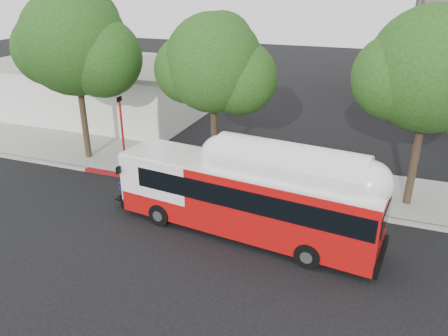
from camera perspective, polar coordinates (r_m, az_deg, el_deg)
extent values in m
plane|color=black|center=(19.15, -5.13, -8.09)|extent=(120.00, 120.00, 0.00)
cube|color=gray|center=(24.46, 1.36, -0.52)|extent=(60.00, 5.00, 0.15)
cube|color=gray|center=(22.25, -0.85, -3.05)|extent=(60.00, 0.30, 0.15)
cube|color=maroon|center=(23.40, -7.72, -1.87)|extent=(10.00, 0.32, 0.16)
cylinder|color=#2D2116|center=(26.82, -17.95, 7.23)|extent=(0.36, 0.36, 6.08)
sphere|color=#1B3D11|center=(26.10, -19.01, 15.25)|extent=(5.80, 5.80, 5.80)
sphere|color=#1B3D11|center=(25.40, -15.60, 13.71)|extent=(4.35, 4.35, 4.35)
cylinder|color=#2D2116|center=(23.40, -1.31, 5.30)|extent=(0.36, 0.36, 5.44)
sphere|color=#1B3D11|center=(22.59, -1.39, 13.53)|extent=(5.00, 5.00, 5.00)
sphere|color=#1B3D11|center=(22.43, 2.15, 11.69)|extent=(3.75, 3.75, 3.75)
cylinder|color=#2D2116|center=(21.71, 23.83, 2.25)|extent=(0.36, 0.36, 5.76)
sphere|color=#1B3D11|center=(20.82, 25.44, 11.52)|extent=(5.40, 5.40, 5.40)
cube|color=silver|center=(36.57, -15.96, 9.85)|extent=(16.00, 10.00, 4.00)
cube|color=gray|center=(36.18, -16.33, 13.07)|extent=(16.20, 10.20, 0.30)
cube|color=#B30D0C|center=(18.11, 2.75, -3.98)|extent=(11.22, 3.72, 2.66)
cube|color=black|center=(17.70, 4.13, -2.71)|extent=(10.13, 3.64, 0.87)
cube|color=white|center=(17.53, 2.83, -0.01)|extent=(11.21, 3.65, 0.09)
cube|color=white|center=(16.82, 8.52, -0.40)|extent=(6.05, 2.54, 0.50)
cube|color=black|center=(21.58, -11.95, -3.34)|extent=(0.93, 1.73, 0.06)
imported|color=navy|center=(21.39, -12.05, -2.28)|extent=(0.74, 1.63, 0.83)
cylinder|color=red|center=(24.36, -13.05, 3.80)|extent=(0.12, 0.12, 4.13)
cube|color=black|center=(23.75, -13.53, 8.74)|extent=(0.05, 0.41, 0.26)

